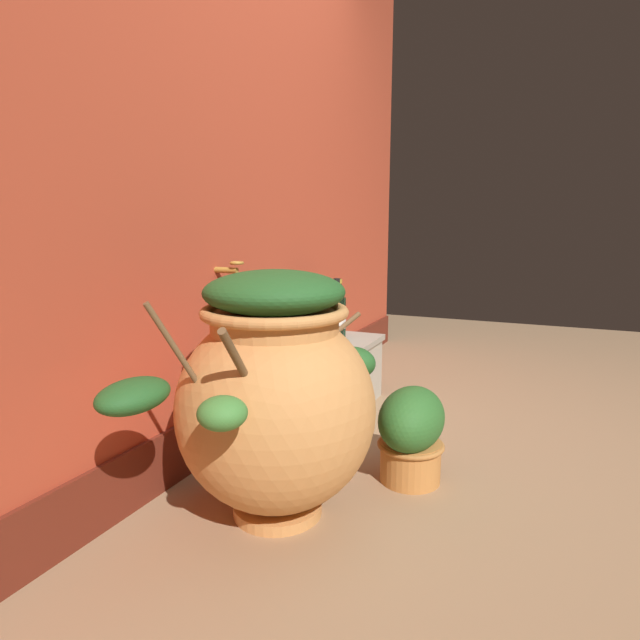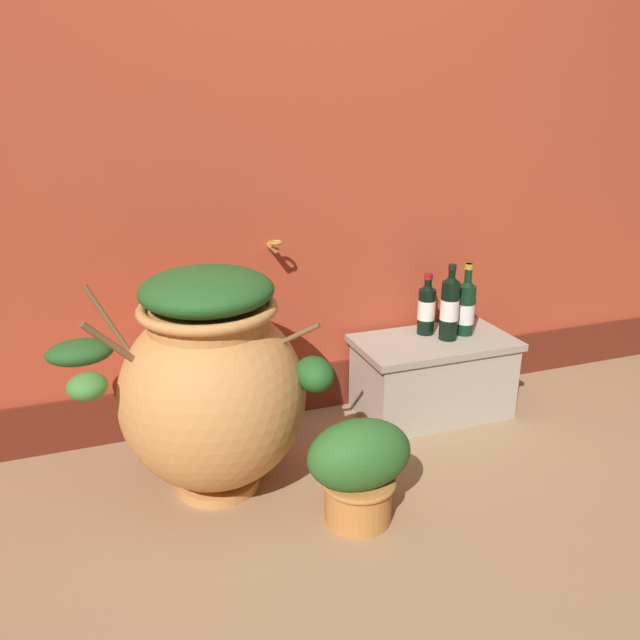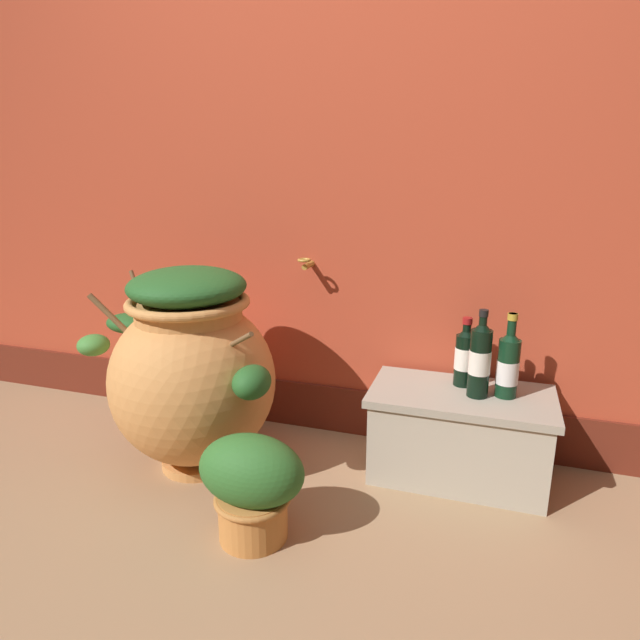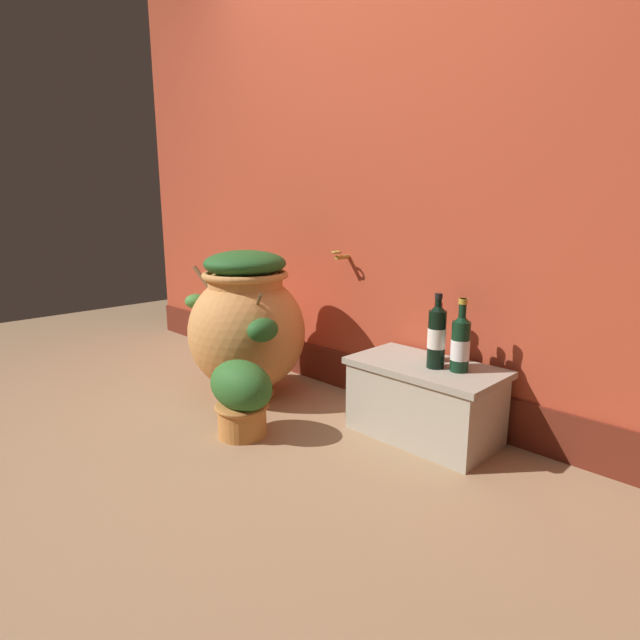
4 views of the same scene
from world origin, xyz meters
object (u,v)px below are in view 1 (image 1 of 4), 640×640
object	(u,v)px
wine_bottle_left	(316,319)
wine_bottle_middle	(337,313)
potted_shrub	(411,432)
terracotta_urn	(275,394)
wine_bottle_right	(338,314)

from	to	relation	value
wine_bottle_left	wine_bottle_middle	size ratio (longest dim) A/B	0.82
potted_shrub	terracotta_urn	bearing A→B (deg)	139.62
wine_bottle_middle	wine_bottle_right	world-z (taller)	wine_bottle_middle
wine_bottle_right	potted_shrub	bearing A→B (deg)	-141.56
wine_bottle_middle	wine_bottle_right	distance (m)	0.11
potted_shrub	wine_bottle_left	bearing A→B (deg)	47.87
terracotta_urn	potted_shrub	size ratio (longest dim) A/B	2.54
wine_bottle_left	potted_shrub	distance (m)	0.94
wine_bottle_left	potted_shrub	world-z (taller)	wine_bottle_left
terracotta_urn	wine_bottle_right	world-z (taller)	terracotta_urn
wine_bottle_left	potted_shrub	xyz separation A→B (m)	(-0.60, -0.66, -0.28)
wine_bottle_middle	potted_shrub	xyz separation A→B (m)	(-0.66, -0.57, -0.31)
terracotta_urn	potted_shrub	world-z (taller)	terracotta_urn
terracotta_urn	wine_bottle_middle	size ratio (longest dim) A/B	2.76
terracotta_urn	wine_bottle_left	distance (m)	1.05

